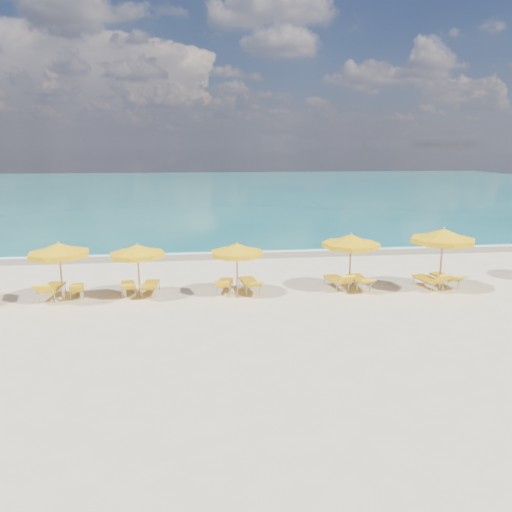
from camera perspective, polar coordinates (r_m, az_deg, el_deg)
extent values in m
plane|color=beige|center=(20.33, 0.51, -4.22)|extent=(120.00, 120.00, 0.00)
cube|color=#126565|center=(67.60, -4.81, 7.59)|extent=(120.00, 80.00, 0.30)
cube|color=tan|center=(27.46, -1.49, 0.23)|extent=(120.00, 2.60, 0.01)
cube|color=white|center=(28.23, -1.64, 0.58)|extent=(120.00, 1.20, 0.03)
cube|color=white|center=(36.93, -12.26, 3.16)|extent=(14.00, 0.36, 0.05)
cube|color=white|center=(44.95, 6.70, 5.01)|extent=(18.00, 0.30, 0.05)
cylinder|color=tan|center=(20.41, -21.40, -1.79)|extent=(0.07, 0.07, 2.24)
cone|color=yellow|center=(20.21, -21.62, 0.79)|extent=(2.69, 2.69, 0.45)
cylinder|color=yellow|center=(20.25, -21.57, 0.19)|extent=(2.71, 2.71, 0.18)
sphere|color=tan|center=(20.17, -21.67, 1.43)|extent=(0.10, 0.10, 0.10)
cylinder|color=tan|center=(20.04, -13.27, -1.73)|extent=(0.06, 0.06, 2.08)
cone|color=yellow|center=(19.85, -13.39, 0.72)|extent=(2.39, 2.39, 0.42)
cylinder|color=yellow|center=(19.89, -13.36, 0.15)|extent=(2.41, 2.41, 0.17)
sphere|color=tan|center=(19.81, -13.42, 1.33)|extent=(0.09, 0.09, 0.09)
cylinder|color=tan|center=(19.85, -2.17, -1.57)|extent=(0.06, 0.06, 2.06)
cone|color=yellow|center=(19.65, -2.19, 0.88)|extent=(2.76, 2.76, 0.41)
cylinder|color=yellow|center=(19.69, -2.19, 0.31)|extent=(2.79, 2.79, 0.16)
sphere|color=tan|center=(19.61, -2.20, 1.48)|extent=(0.09, 0.09, 0.09)
cylinder|color=tan|center=(20.86, 10.70, -0.75)|extent=(0.07, 0.07, 2.29)
cone|color=yellow|center=(20.66, 10.81, 1.85)|extent=(2.87, 2.87, 0.46)
cylinder|color=yellow|center=(20.70, 10.79, 1.24)|extent=(2.89, 2.89, 0.18)
sphere|color=tan|center=(20.62, 10.84, 2.49)|extent=(0.10, 0.10, 0.10)
cylinder|color=tan|center=(21.86, 20.41, -0.42)|extent=(0.08, 0.08, 2.51)
cone|color=yellow|center=(21.67, 20.62, 2.30)|extent=(2.93, 2.93, 0.50)
cylinder|color=yellow|center=(21.71, 20.57, 1.66)|extent=(2.96, 2.96, 0.20)
sphere|color=tan|center=(21.62, 20.67, 2.97)|extent=(0.11, 0.11, 0.11)
cube|color=yellow|center=(21.23, -22.24, -3.31)|extent=(0.71, 1.45, 0.09)
cube|color=yellow|center=(20.29, -23.14, -3.49)|extent=(0.66, 0.61, 0.48)
cube|color=yellow|center=(21.10, -19.78, -3.43)|extent=(0.72, 1.22, 0.07)
cube|color=yellow|center=(20.30, -19.87, -3.54)|extent=(0.59, 0.55, 0.40)
cube|color=yellow|center=(20.84, -14.40, -3.22)|extent=(0.71, 1.26, 0.07)
cube|color=yellow|center=(19.99, -14.37, -3.45)|extent=(0.61, 0.60, 0.35)
cube|color=yellow|center=(20.61, -11.93, -3.20)|extent=(0.64, 1.31, 0.08)
cube|color=yellow|center=(19.72, -12.32, -3.49)|extent=(0.60, 0.60, 0.36)
cube|color=yellow|center=(20.55, -3.57, -3.02)|extent=(0.77, 1.32, 0.08)
cube|color=yellow|center=(19.69, -3.89, -3.22)|extent=(0.64, 0.62, 0.39)
cube|color=yellow|center=(20.55, -0.80, -2.91)|extent=(0.78, 1.42, 0.08)
cube|color=yellow|center=(19.61, -0.12, -3.26)|extent=(0.68, 0.69, 0.34)
cube|color=yellow|center=(21.20, 9.13, -2.61)|extent=(0.79, 1.39, 0.08)
cube|color=yellow|center=(20.38, 10.21, -2.68)|extent=(0.66, 0.60, 0.47)
cube|color=yellow|center=(21.42, 11.61, -2.52)|extent=(0.64, 1.38, 0.08)
cube|color=yellow|center=(20.51, 12.54, -2.84)|extent=(0.62, 0.63, 0.34)
cube|color=yellow|center=(22.14, 18.97, -2.48)|extent=(0.85, 1.42, 0.08)
cube|color=yellow|center=(21.42, 20.44, -2.49)|extent=(0.68, 0.62, 0.49)
cube|color=yellow|center=(22.85, 20.68, -2.20)|extent=(0.76, 1.35, 0.08)
cube|color=yellow|center=(22.13, 22.08, -2.40)|extent=(0.65, 0.65, 0.34)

